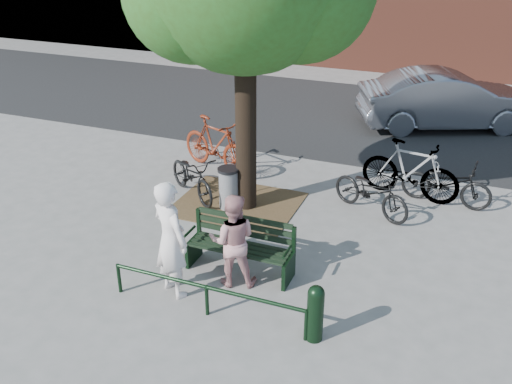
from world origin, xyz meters
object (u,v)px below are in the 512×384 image
at_px(bollard, 315,311).
at_px(litter_bin, 229,188).
at_px(person_right, 233,240).
at_px(parked_car, 447,100).
at_px(park_bench, 241,244).
at_px(bicycle_c, 371,191).
at_px(person_left, 171,239).

height_order(bollard, litter_bin, bollard).
height_order(person_right, parked_car, parked_car).
relative_size(park_bench, bicycle_c, 0.99).
height_order(bicycle_c, parked_car, parked_car).
height_order(park_bench, litter_bin, park_bench).
bearing_deg(litter_bin, bollard, -49.30).
relative_size(bollard, bicycle_c, 0.49).
bearing_deg(litter_bin, parked_car, 61.91).
distance_m(bollard, bicycle_c, 3.97).
bearing_deg(person_right, bicycle_c, -136.10).
height_order(person_left, litter_bin, person_left).
xyz_separation_m(litter_bin, parked_car, (3.52, 6.59, 0.33)).
bearing_deg(litter_bin, park_bench, -60.36).
bearing_deg(bollard, person_left, 173.87).
bearing_deg(person_left, bicycle_c, -95.20).
height_order(person_right, litter_bin, person_right).
distance_m(park_bench, bollard, 2.01).
bearing_deg(person_left, bollard, -159.78).
bearing_deg(person_left, parked_car, -82.07).
bearing_deg(parked_car, person_right, 141.12).
relative_size(person_right, litter_bin, 1.78).
xyz_separation_m(person_right, parked_car, (2.40, 8.90, 0.00)).
bearing_deg(bollard, parked_car, 85.14).
height_order(person_right, bollard, person_right).
bearing_deg(park_bench, litter_bin, 119.64).
distance_m(person_left, parked_car, 9.99).
relative_size(park_bench, bollard, 2.00).
distance_m(park_bench, litter_bin, 2.21).
bearing_deg(person_right, litter_bin, -84.38).
xyz_separation_m(person_right, bicycle_c, (1.53, 3.15, -0.31)).
distance_m(bollard, litter_bin, 4.13).
xyz_separation_m(park_bench, person_right, (0.02, -0.39, 0.29)).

